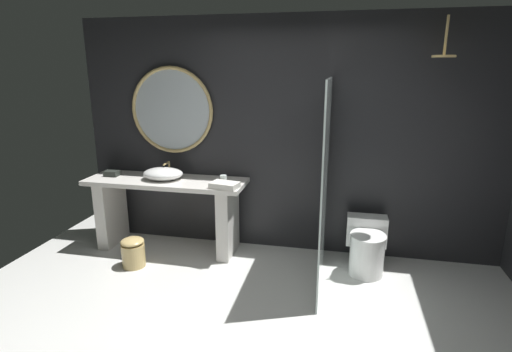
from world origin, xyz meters
TOP-DOWN VIEW (x-y plane):
  - ground_plane at (0.00, 0.00)m, footprint 5.76×5.76m
  - back_wall_panel at (0.00, 1.90)m, footprint 4.80×0.10m
  - vanity_counter at (-1.35, 1.54)m, footprint 1.81×0.57m
  - vessel_sink at (-1.37, 1.55)m, footprint 0.45×0.37m
  - tumbler_cup at (-0.66, 1.52)m, footprint 0.07×0.07m
  - tissue_box at (-2.02, 1.55)m, footprint 0.16×0.12m
  - round_wall_mirror at (-1.35, 1.81)m, footprint 0.99×0.04m
  - shower_glass_panel at (0.44, 1.21)m, footprint 0.02×1.28m
  - rain_shower_head at (1.43, 1.55)m, footprint 0.21×0.21m
  - toilet at (0.88, 1.46)m, footprint 0.41×0.55m
  - waste_bin at (-1.53, 1.04)m, footprint 0.24×0.24m
  - folded_hand_towel at (-0.60, 1.36)m, footprint 0.32×0.24m

SIDE VIEW (x-z plane):
  - ground_plane at x=0.00m, z-range 0.00..0.00m
  - waste_bin at x=-1.53m, z-range 0.00..0.32m
  - toilet at x=0.88m, z-range 0.00..0.54m
  - vanity_counter at x=-1.35m, z-range 0.11..0.95m
  - folded_hand_towel at x=-0.60m, z-range 0.84..0.90m
  - tissue_box at x=-2.02m, z-range 0.84..0.90m
  - tumbler_cup at x=-0.66m, z-range 0.84..0.93m
  - vessel_sink at x=-1.37m, z-range 0.82..0.99m
  - shower_glass_panel at x=0.44m, z-range 0.00..1.96m
  - back_wall_panel at x=0.00m, z-range 0.00..2.60m
  - round_wall_mirror at x=-1.35m, z-range 1.09..2.08m
  - rain_shower_head at x=1.43m, z-range 2.00..2.36m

